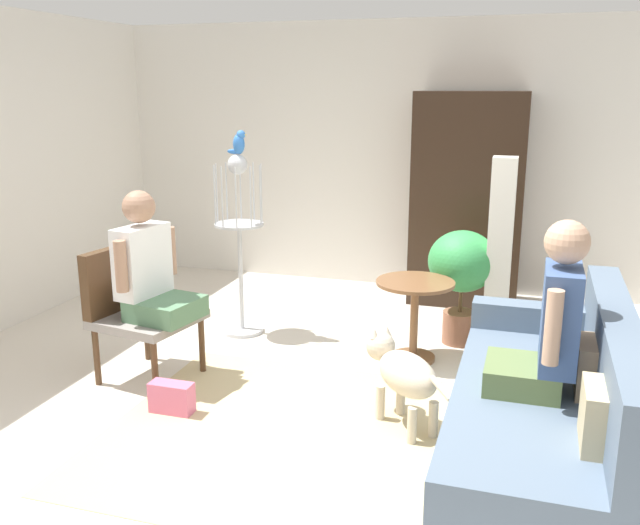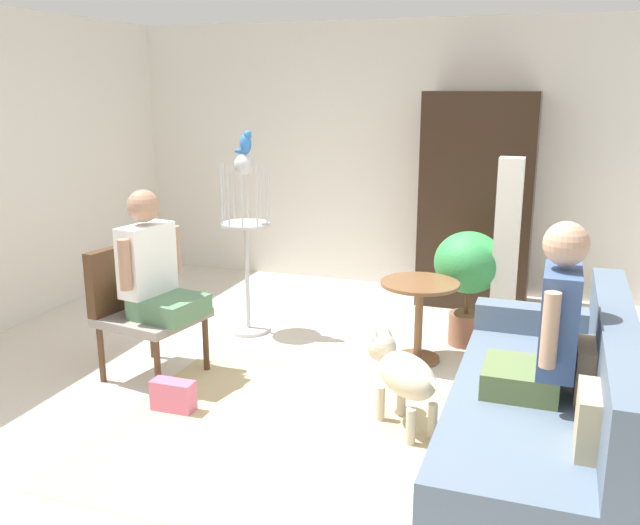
{
  "view_description": "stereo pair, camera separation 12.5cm",
  "coord_description": "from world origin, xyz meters",
  "px_view_note": "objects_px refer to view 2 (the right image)",
  "views": [
    {
      "loc": [
        0.98,
        -3.74,
        1.99
      ],
      "look_at": [
        -0.15,
        -0.04,
        1.0
      ],
      "focal_mm": 38.56,
      "sensor_mm": 36.0,
      "label": 1
    },
    {
      "loc": [
        1.1,
        -3.7,
        1.99
      ],
      "look_at": [
        -0.15,
        -0.04,
        1.0
      ],
      "focal_mm": 38.56,
      "sensor_mm": 36.0,
      "label": 2
    }
  ],
  "objects_px": {
    "potted_plant": "(468,270)",
    "couch": "(548,417)",
    "round_end_table": "(419,308)",
    "bird_cage_stand": "(246,242)",
    "person_on_armchair": "(154,267)",
    "column_lamp": "(505,258)",
    "armoire_cabinet": "(477,200)",
    "handbag": "(173,396)",
    "parrot": "(246,143)",
    "armchair": "(138,300)",
    "person_on_couch": "(548,326)",
    "dog": "(403,373)"
  },
  "relations": [
    {
      "from": "armchair",
      "to": "person_on_armchair",
      "type": "distance_m",
      "value": 0.31
    },
    {
      "from": "couch",
      "to": "column_lamp",
      "type": "distance_m",
      "value": 1.76
    },
    {
      "from": "armoire_cabinet",
      "to": "round_end_table",
      "type": "bearing_deg",
      "value": -97.52
    },
    {
      "from": "potted_plant",
      "to": "couch",
      "type": "bearing_deg",
      "value": -69.56
    },
    {
      "from": "person_on_armchair",
      "to": "column_lamp",
      "type": "xyz_separation_m",
      "value": [
        2.23,
        1.27,
        -0.06
      ]
    },
    {
      "from": "round_end_table",
      "to": "dog",
      "type": "relative_size",
      "value": 1.02
    },
    {
      "from": "column_lamp",
      "to": "handbag",
      "type": "distance_m",
      "value": 2.61
    },
    {
      "from": "column_lamp",
      "to": "armoire_cabinet",
      "type": "distance_m",
      "value": 1.28
    },
    {
      "from": "person_on_couch",
      "to": "parrot",
      "type": "relative_size",
      "value": 4.89
    },
    {
      "from": "person_on_couch",
      "to": "bird_cage_stand",
      "type": "height_order",
      "value": "bird_cage_stand"
    },
    {
      "from": "couch",
      "to": "handbag",
      "type": "distance_m",
      "value": 2.25
    },
    {
      "from": "couch",
      "to": "person_on_armchair",
      "type": "xyz_separation_m",
      "value": [
        -2.6,
        0.39,
        0.49
      ]
    },
    {
      "from": "bird_cage_stand",
      "to": "parrot",
      "type": "relative_size",
      "value": 7.87
    },
    {
      "from": "round_end_table",
      "to": "potted_plant",
      "type": "bearing_deg",
      "value": 57.4
    },
    {
      "from": "armoire_cabinet",
      "to": "handbag",
      "type": "distance_m",
      "value": 3.39
    },
    {
      "from": "parrot",
      "to": "armoire_cabinet",
      "type": "bearing_deg",
      "value": 40.43
    },
    {
      "from": "person_on_armchair",
      "to": "armoire_cabinet",
      "type": "bearing_deg",
      "value": 52.87
    },
    {
      "from": "column_lamp",
      "to": "armoire_cabinet",
      "type": "bearing_deg",
      "value": 106.46
    },
    {
      "from": "couch",
      "to": "dog",
      "type": "height_order",
      "value": "couch"
    },
    {
      "from": "potted_plant",
      "to": "handbag",
      "type": "height_order",
      "value": "potted_plant"
    },
    {
      "from": "round_end_table",
      "to": "handbag",
      "type": "relative_size",
      "value": 2.23
    },
    {
      "from": "person_on_armchair",
      "to": "column_lamp",
      "type": "relative_size",
      "value": 0.58
    },
    {
      "from": "couch",
      "to": "person_on_couch",
      "type": "bearing_deg",
      "value": -151.71
    },
    {
      "from": "parrot",
      "to": "armoire_cabinet",
      "type": "height_order",
      "value": "armoire_cabinet"
    },
    {
      "from": "person_on_couch",
      "to": "armoire_cabinet",
      "type": "relative_size",
      "value": 0.47
    },
    {
      "from": "bird_cage_stand",
      "to": "column_lamp",
      "type": "height_order",
      "value": "column_lamp"
    },
    {
      "from": "armchair",
      "to": "parrot",
      "type": "distance_m",
      "value": 1.5
    },
    {
      "from": "couch",
      "to": "person_on_armchair",
      "type": "relative_size",
      "value": 2.44
    },
    {
      "from": "person_on_armchair",
      "to": "parrot",
      "type": "height_order",
      "value": "parrot"
    },
    {
      "from": "round_end_table",
      "to": "person_on_armchair",
      "type": "bearing_deg",
      "value": -152.18
    },
    {
      "from": "dog",
      "to": "parrot",
      "type": "distance_m",
      "value": 2.33
    },
    {
      "from": "potted_plant",
      "to": "armoire_cabinet",
      "type": "height_order",
      "value": "armoire_cabinet"
    },
    {
      "from": "person_on_armchair",
      "to": "dog",
      "type": "bearing_deg",
      "value": -5.37
    },
    {
      "from": "dog",
      "to": "potted_plant",
      "type": "distance_m",
      "value": 1.54
    },
    {
      "from": "person_on_armchair",
      "to": "round_end_table",
      "type": "xyz_separation_m",
      "value": [
        1.66,
        0.88,
        -0.39
      ]
    },
    {
      "from": "couch",
      "to": "parrot",
      "type": "height_order",
      "value": "parrot"
    },
    {
      "from": "round_end_table",
      "to": "potted_plant",
      "type": "relative_size",
      "value": 0.67
    },
    {
      "from": "bird_cage_stand",
      "to": "parrot",
      "type": "bearing_deg",
      "value": 0.0
    },
    {
      "from": "round_end_table",
      "to": "bird_cage_stand",
      "type": "bearing_deg",
      "value": 172.85
    },
    {
      "from": "armchair",
      "to": "dog",
      "type": "distance_m",
      "value": 1.95
    },
    {
      "from": "person_on_couch",
      "to": "armchair",
      "type": "bearing_deg",
      "value": 170.76
    },
    {
      "from": "person_on_couch",
      "to": "round_end_table",
      "type": "bearing_deg",
      "value": 124.73
    },
    {
      "from": "round_end_table",
      "to": "handbag",
      "type": "height_order",
      "value": "round_end_table"
    },
    {
      "from": "dog",
      "to": "armoire_cabinet",
      "type": "bearing_deg",
      "value": 87.7
    },
    {
      "from": "armchair",
      "to": "handbag",
      "type": "height_order",
      "value": "armchair"
    },
    {
      "from": "handbag",
      "to": "bird_cage_stand",
      "type": "bearing_deg",
      "value": 96.27
    },
    {
      "from": "parrot",
      "to": "handbag",
      "type": "height_order",
      "value": "parrot"
    },
    {
      "from": "person_on_couch",
      "to": "potted_plant",
      "type": "xyz_separation_m",
      "value": [
        -0.6,
        1.75,
        -0.2
      ]
    },
    {
      "from": "round_end_table",
      "to": "armoire_cabinet",
      "type": "xyz_separation_m",
      "value": [
        0.21,
        1.6,
        0.56
      ]
    },
    {
      "from": "person_on_couch",
      "to": "column_lamp",
      "type": "height_order",
      "value": "column_lamp"
    }
  ]
}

